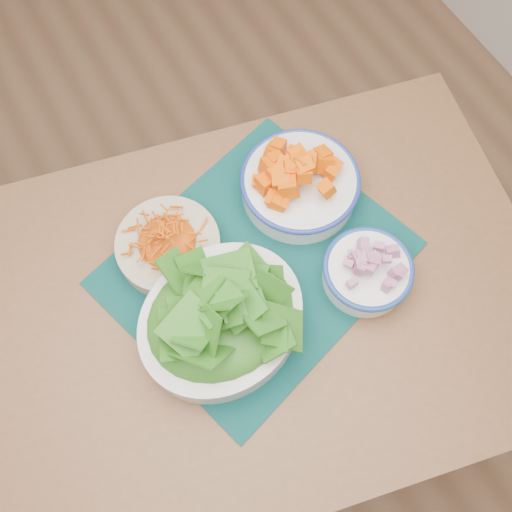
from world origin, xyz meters
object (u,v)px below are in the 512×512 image
Objects in this scene: placemat at (256,263)px; onion_bowl at (368,270)px; table at (243,321)px; lettuce_bowl at (220,315)px; carrot_bowl at (168,244)px; squash_bowl at (300,179)px.

onion_bowl is (0.15, -0.12, 0.04)m from placemat.
table is 0.19m from lettuce_bowl.
carrot_bowl reaches higher than placemat.
table is 0.22m from carrot_bowl.
placemat is 2.02× the size of carrot_bowl.
placemat is 0.17m from squash_bowl.
onion_bowl is (0.28, -0.22, 0.01)m from carrot_bowl.
placemat is 1.47× the size of lettuce_bowl.
table is 7.41× the size of onion_bowl.
carrot_bowl is (-0.07, 0.15, 0.15)m from table.
onion_bowl is at bearing -22.40° from lettuce_bowl.
lettuce_bowl reaches higher than squash_bowl.
squash_bowl is 0.84× the size of lettuce_bowl.
carrot_bowl is at bearing 125.66° from placemat.
lettuce_bowl is at bearing -147.51° from squash_bowl.
onion_bowl is at bearing -86.69° from squash_bowl.
placemat is at bearing 141.43° from onion_bowl.
onion_bowl reaches higher than table.
placemat is at bearing -149.24° from squash_bowl.
placemat is 2.98× the size of onion_bowl.
table is 4.35× the size of squash_bowl.
placemat is at bearing 22.22° from lettuce_bowl.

